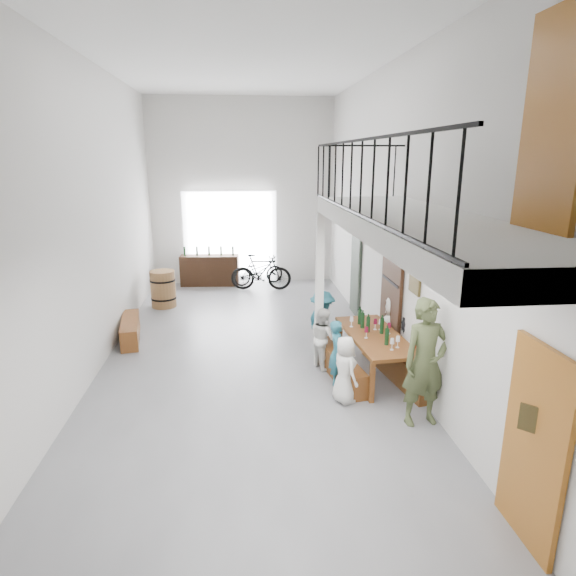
{
  "coord_description": "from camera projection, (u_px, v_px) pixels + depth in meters",
  "views": [
    {
      "loc": [
        -0.12,
        -8.76,
        3.8
      ],
      "look_at": [
        0.72,
        -0.5,
        1.53
      ],
      "focal_mm": 30.0,
      "sensor_mm": 36.0,
      "label": 1
    }
  ],
  "objects": [
    {
      "name": "floor",
      "position": [
        249.0,
        357.0,
        9.42
      ],
      "size": [
        12.0,
        12.0,
        0.0
      ],
      "primitive_type": "plane",
      "color": "slate",
      "rests_on": "ground"
    },
    {
      "name": "room_walls",
      "position": [
        245.0,
        171.0,
        8.49
      ],
      "size": [
        12.0,
        12.0,
        12.0
      ],
      "color": "silver",
      "rests_on": "ground"
    },
    {
      "name": "gateway_portal",
      "position": [
        230.0,
        238.0,
        14.71
      ],
      "size": [
        2.8,
        0.08,
        2.8
      ],
      "primitive_type": "cube",
      "color": "white",
      "rests_on": "ground"
    },
    {
      "name": "right_wall_decor",
      "position": [
        424.0,
        294.0,
        7.44
      ],
      "size": [
        0.07,
        8.28,
        5.07
      ],
      "color": "#8D5117",
      "rests_on": "ground"
    },
    {
      "name": "balcony",
      "position": [
        413.0,
        228.0,
        5.83
      ],
      "size": [
        1.52,
        5.62,
        4.0
      ],
      "color": "silver",
      "rests_on": "ground"
    },
    {
      "name": "tasting_table",
      "position": [
        375.0,
        339.0,
        8.43
      ],
      "size": [
        1.02,
        2.17,
        0.79
      ],
      "rotation": [
        0.0,
        0.0,
        0.08
      ],
      "color": "brown",
      "rests_on": "ground"
    },
    {
      "name": "bench_inner",
      "position": [
        340.0,
        366.0,
        8.51
      ],
      "size": [
        0.59,
        1.88,
        0.43
      ],
      "primitive_type": "cube",
      "rotation": [
        0.0,
        0.0,
        0.16
      ],
      "color": "brown",
      "rests_on": "ground"
    },
    {
      "name": "bench_wall",
      "position": [
        395.0,
        363.0,
        8.54
      ],
      "size": [
        0.64,
        2.23,
        0.51
      ],
      "primitive_type": "cube",
      "rotation": [
        0.0,
        0.0,
        0.16
      ],
      "color": "brown",
      "rests_on": "ground"
    },
    {
      "name": "tableware",
      "position": [
        375.0,
        326.0,
        8.41
      ],
      "size": [
        0.64,
        1.35,
        0.35
      ],
      "color": "black",
      "rests_on": "tasting_table"
    },
    {
      "name": "side_bench",
      "position": [
        130.0,
        330.0,
        10.29
      ],
      "size": [
        0.6,
        1.61,
        0.44
      ],
      "primitive_type": "cube",
      "rotation": [
        0.0,
        0.0,
        0.17
      ],
      "color": "brown",
      "rests_on": "ground"
    },
    {
      "name": "oak_barrel",
      "position": [
        163.0,
        289.0,
        12.5
      ],
      "size": [
        0.65,
        0.65,
        0.96
      ],
      "color": "brown",
      "rests_on": "ground"
    },
    {
      "name": "serving_counter",
      "position": [
        210.0,
        270.0,
        14.62
      ],
      "size": [
        1.77,
        0.6,
        0.92
      ],
      "primitive_type": "cube",
      "rotation": [
        0.0,
        0.0,
        -0.07
      ],
      "color": "#321A0E",
      "rests_on": "ground"
    },
    {
      "name": "counter_bottles",
      "position": [
        209.0,
        251.0,
        14.46
      ],
      "size": [
        1.5,
        0.16,
        0.28
      ],
      "color": "black",
      "rests_on": "serving_counter"
    },
    {
      "name": "guest_left_a",
      "position": [
        345.0,
        370.0,
        7.59
      ],
      "size": [
        0.51,
        0.62,
        1.1
      ],
      "primitive_type": "imported",
      "rotation": [
        0.0,
        0.0,
        1.91
      ],
      "color": "silver",
      "rests_on": "ground"
    },
    {
      "name": "guest_left_b",
      "position": [
        337.0,
        352.0,
        8.21
      ],
      "size": [
        0.36,
        0.47,
        1.14
      ],
      "primitive_type": "imported",
      "rotation": [
        0.0,
        0.0,
        1.35
      ],
      "color": "#246779",
      "rests_on": "ground"
    },
    {
      "name": "guest_left_c",
      "position": [
        323.0,
        338.0,
        8.86
      ],
      "size": [
        0.59,
        0.66,
        1.14
      ],
      "primitive_type": "imported",
      "rotation": [
        0.0,
        0.0,
        1.9
      ],
      "color": "silver",
      "rests_on": "ground"
    },
    {
      "name": "guest_left_d",
      "position": [
        322.0,
        324.0,
        9.33
      ],
      "size": [
        0.76,
        0.98,
        1.33
      ],
      "primitive_type": "imported",
      "rotation": [
        0.0,
        0.0,
        1.92
      ],
      "color": "#246779",
      "rests_on": "ground"
    },
    {
      "name": "guest_right_a",
      "position": [
        416.0,
        361.0,
        7.98
      ],
      "size": [
        0.44,
        0.67,
        1.05
      ],
      "primitive_type": "imported",
      "rotation": [
        0.0,
        0.0,
        -1.25
      ],
      "color": "#B53A1F",
      "rests_on": "ground"
    },
    {
      "name": "guest_right_b",
      "position": [
        407.0,
        344.0,
        8.66
      ],
      "size": [
        0.54,
        1.05,
        1.08
      ],
      "primitive_type": "imported",
      "rotation": [
        0.0,
        0.0,
        -1.33
      ],
      "color": "black",
      "rests_on": "ground"
    },
    {
      "name": "guest_right_c",
      "position": [
        392.0,
        328.0,
        9.27
      ],
      "size": [
        0.52,
        0.67,
        1.22
      ],
      "primitive_type": "imported",
      "rotation": [
        0.0,
        0.0,
        -1.81
      ],
      "color": "silver",
      "rests_on": "ground"
    },
    {
      "name": "host_standing",
      "position": [
        425.0,
        363.0,
        6.88
      ],
      "size": [
        0.75,
        0.55,
        1.9
      ],
      "primitive_type": "imported",
      "rotation": [
        0.0,
        0.0,
        0.14
      ],
      "color": "#434D2B",
      "rests_on": "ground"
    },
    {
      "name": "potted_plant",
      "position": [
        360.0,
        327.0,
        10.48
      ],
      "size": [
        0.48,
        0.45,
        0.42
      ],
      "primitive_type": "imported",
      "rotation": [
        0.0,
        0.0,
        -0.4
      ],
      "color": "#1A461D",
      "rests_on": "ground"
    },
    {
      "name": "bicycle_near",
      "position": [
        258.0,
        271.0,
        14.73
      ],
      "size": [
        1.69,
        1.04,
        0.84
      ],
      "primitive_type": "imported",
      "rotation": [
        0.0,
        0.0,
        1.9
      ],
      "color": "black",
      "rests_on": "ground"
    },
    {
      "name": "bicycle_far",
      "position": [
        261.0,
        272.0,
        14.08
      ],
      "size": [
        1.81,
        0.69,
        1.06
      ],
      "primitive_type": "imported",
      "rotation": [
        0.0,
        0.0,
        1.46
      ],
      "color": "black",
      "rests_on": "ground"
    }
  ]
}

